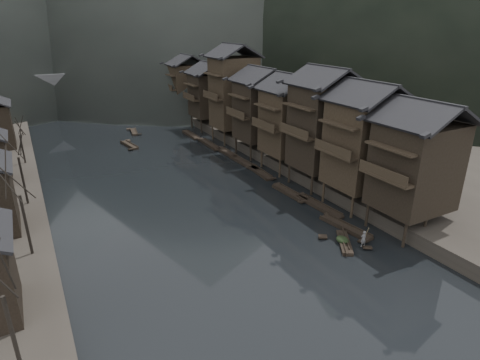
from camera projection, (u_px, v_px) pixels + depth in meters
water at (221, 235)px, 40.30m from camera, size 300.00×300.00×0.00m
right_bank at (284, 115)px, 88.20m from camera, size 40.00×200.00×1.80m
stilt_houses at (267, 100)px, 60.23m from camera, size 9.00×67.60×16.84m
bare_trees at (15, 181)px, 35.17m from camera, size 4.00×45.13×7.99m
moored_sampans at (251, 168)px, 58.03m from camera, size 2.57×48.27×0.47m
midriver_boats at (116, 124)px, 83.19m from camera, size 12.39×37.54×0.45m
stone_bridge at (90, 87)px, 97.23m from camera, size 40.00×6.00×9.00m
hero_sampan at (345, 242)px, 38.56m from camera, size 3.38×4.51×0.43m
cargo_heap at (343, 236)px, 38.46m from camera, size 1.07×1.40×0.64m
boatman at (364, 237)px, 37.44m from camera, size 0.64×0.46×1.64m
bamboo_pole at (368, 213)px, 36.65m from camera, size 1.80×2.18×3.13m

